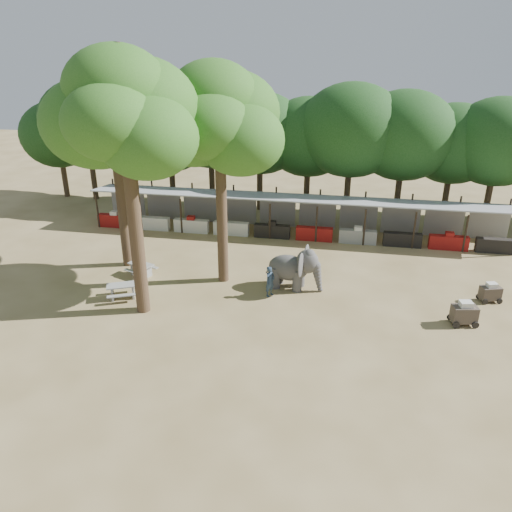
% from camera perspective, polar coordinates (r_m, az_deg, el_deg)
% --- Properties ---
extents(ground, '(100.00, 100.00, 0.00)m').
position_cam_1_polar(ground, '(21.79, 0.14, -10.16)').
color(ground, brown).
rests_on(ground, ground).
extents(vendor_stalls, '(28.00, 2.99, 2.80)m').
position_cam_1_polar(vendor_stalls, '(33.69, 4.48, 4.42)').
color(vendor_stalls, gray).
rests_on(vendor_stalls, ground).
extents(yard_tree_left, '(7.10, 6.90, 11.02)m').
position_cam_1_polar(yard_tree_left, '(28.27, -16.11, 14.63)').
color(yard_tree_left, '#332316').
rests_on(yard_tree_left, ground).
extents(yard_tree_center, '(7.10, 6.90, 12.04)m').
position_cam_1_polar(yard_tree_center, '(22.38, -14.95, 15.33)').
color(yard_tree_center, '#332316').
rests_on(yard_tree_center, ground).
extents(yard_tree_back, '(7.10, 6.90, 11.36)m').
position_cam_1_polar(yard_tree_back, '(25.17, -4.43, 15.27)').
color(yard_tree_back, '#332316').
rests_on(yard_tree_back, ground).
extents(backdrop_trees, '(46.46, 5.95, 8.33)m').
position_cam_1_polar(backdrop_trees, '(37.61, 5.61, 13.17)').
color(backdrop_trees, '#332316').
rests_on(backdrop_trees, ground).
extents(elephant, '(3.05, 2.29, 2.29)m').
position_cam_1_polar(elephant, '(26.15, 4.45, -1.37)').
color(elephant, '#3E3C3B').
rests_on(elephant, ground).
extents(handler, '(0.63, 0.69, 1.61)m').
position_cam_1_polar(handler, '(25.42, 1.61, -2.91)').
color(handler, '#26384C').
rests_on(handler, ground).
extents(picnic_table_near, '(1.96, 1.88, 0.76)m').
position_cam_1_polar(picnic_table_near, '(26.17, -15.01, -3.69)').
color(picnic_table_near, gray).
rests_on(picnic_table_near, ground).
extents(picnic_table_far, '(1.81, 1.73, 0.72)m').
position_cam_1_polar(picnic_table_far, '(28.46, -12.99, -1.31)').
color(picnic_table_far, gray).
rests_on(picnic_table_far, ground).
extents(cart_front, '(1.34, 1.00, 1.18)m').
position_cam_1_polar(cart_front, '(24.88, 22.70, -6.05)').
color(cart_front, '#382D24').
rests_on(cart_front, ground).
extents(cart_back, '(1.21, 0.96, 1.03)m').
position_cam_1_polar(cart_back, '(27.57, 25.21, -3.78)').
color(cart_back, '#382D24').
rests_on(cart_back, ground).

